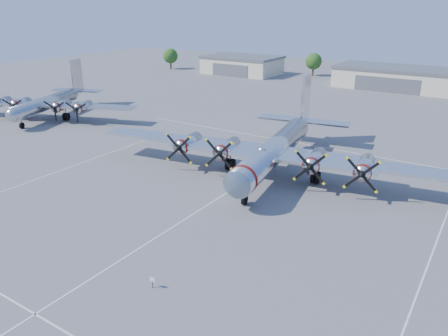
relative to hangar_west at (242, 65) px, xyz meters
The scene contains 9 objects.
ground 93.54m from the hangar_west, 61.23° to the right, with size 260.00×260.00×0.00m, color #5B5B5E.
parking_lines 95.08m from the hangar_west, 61.74° to the right, with size 60.00×50.08×0.01m.
hangar_west is the anchor object (origin of this frame).
hangar_center 45.00m from the hangar_west, ahead, with size 28.60×14.60×5.40m.
tree_far_west 25.36m from the hangar_west, behind, with size 4.80×4.80×6.64m.
tree_west 21.61m from the hangar_west, 21.89° to the left, with size 4.80×4.80×6.64m.
main_bomber_b29 83.79m from the hangar_west, 56.23° to the right, with size 47.51×32.50×10.51m, color silver, non-canonical shape.
bomber_west 67.28m from the hangar_west, 92.21° to the right, with size 36.25×25.66×9.57m, color #B5B7BA, non-canonical shape.
info_placard 109.26m from the hangar_west, 62.84° to the right, with size 0.48×0.06×0.91m.
Camera 1 is at (24.63, -35.72, 20.36)m, focal length 35.00 mm.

